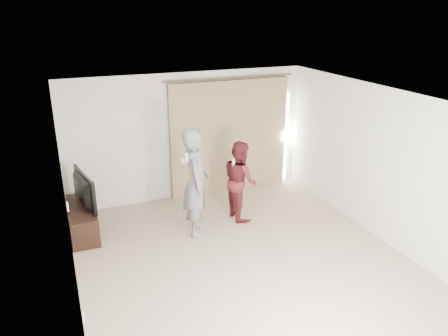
{
  "coord_description": "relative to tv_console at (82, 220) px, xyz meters",
  "views": [
    {
      "loc": [
        -2.51,
        -5.49,
        3.82
      ],
      "look_at": [
        0.17,
        1.2,
        1.12
      ],
      "focal_mm": 35.0,
      "sensor_mm": 36.0,
      "label": 1
    }
  ],
  "objects": [
    {
      "name": "floor",
      "position": [
        2.27,
        -1.86,
        -0.25
      ],
      "size": [
        5.5,
        5.5,
        0.0
      ],
      "primitive_type": "plane",
      "color": "tan",
      "rests_on": "ground"
    },
    {
      "name": "curtain",
      "position": [
        3.18,
        0.82,
        0.95
      ],
      "size": [
        2.8,
        0.11,
        2.46
      ],
      "color": "tan",
      "rests_on": "ground"
    },
    {
      "name": "wall_left",
      "position": [
        -0.23,
        -1.86,
        1.05
      ],
      "size": [
        0.04,
        5.5,
        2.6
      ],
      "color": "silver",
      "rests_on": "ground"
    },
    {
      "name": "scratching_post",
      "position": [
        0.17,
        0.54,
        -0.08
      ],
      "size": [
        0.32,
        0.32,
        0.43
      ],
      "color": "tan",
      "rests_on": "ground"
    },
    {
      "name": "person_man",
      "position": [
        1.88,
        -0.75,
        0.71
      ],
      "size": [
        0.65,
        0.81,
        1.93
      ],
      "color": "slate",
      "rests_on": "ground"
    },
    {
      "name": "ceiling",
      "position": [
        2.27,
        -1.86,
        2.35
      ],
      "size": [
        5.0,
        5.5,
        0.01
      ],
      "primitive_type": "cube",
      "color": "silver",
      "rests_on": "wall_back"
    },
    {
      "name": "tv_console",
      "position": [
        0.0,
        0.0,
        0.0
      ],
      "size": [
        0.45,
        1.31,
        0.5
      ],
      "primitive_type": "cube",
      "color": "black",
      "rests_on": "ground"
    },
    {
      "name": "tv",
      "position": [
        0.0,
        0.0,
        0.56
      ],
      "size": [
        0.34,
        1.08,
        0.62
      ],
      "primitive_type": "imported",
      "rotation": [
        0.0,
        0.0,
        1.77
      ],
      "color": "black",
      "rests_on": "tv_console"
    },
    {
      "name": "wall_back",
      "position": [
        2.27,
        0.89,
        1.05
      ],
      "size": [
        5.0,
        0.04,
        2.6
      ],
      "primitive_type": "cube",
      "color": "silver",
      "rests_on": "ground"
    },
    {
      "name": "person_woman",
      "position": [
        2.85,
        -0.45,
        0.5
      ],
      "size": [
        0.57,
        0.73,
        1.5
      ],
      "color": "#591B1F",
      "rests_on": "ground"
    }
  ]
}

